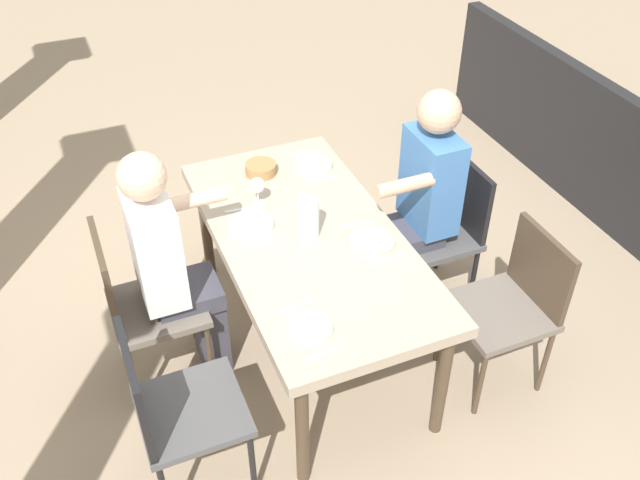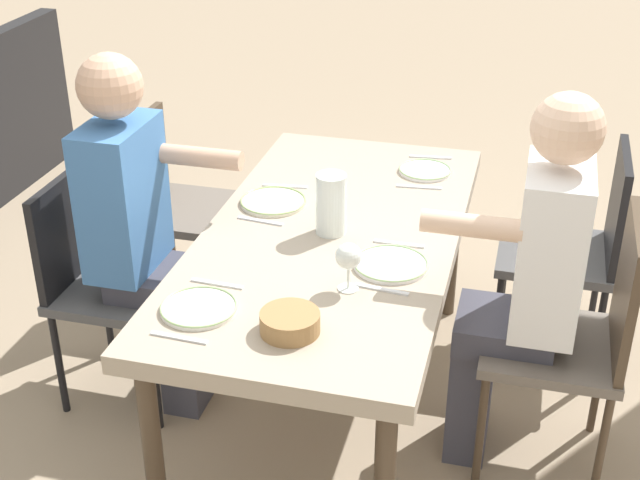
{
  "view_description": "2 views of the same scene",
  "coord_description": "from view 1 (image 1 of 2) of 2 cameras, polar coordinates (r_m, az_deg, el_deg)",
  "views": [
    {
      "loc": [
        -2.48,
        0.98,
        2.85
      ],
      "look_at": [
        -0.08,
        -0.03,
        0.77
      ],
      "focal_mm": 39.17,
      "sensor_mm": 36.0,
      "label": 1
    },
    {
      "loc": [
        2.58,
        0.63,
        2.13
      ],
      "look_at": [
        0.14,
        -0.0,
        0.79
      ],
      "focal_mm": 49.42,
      "sensor_mm": 36.0,
      "label": 2
    }
  ],
  "objects": [
    {
      "name": "plate_0",
      "position": [
        2.93,
        -0.91,
        -7.14
      ],
      "size": [
        0.21,
        0.21,
        0.02
      ],
      "color": "white",
      "rests_on": "dining_table"
    },
    {
      "name": "wine_glass_2",
      "position": [
        3.57,
        -5.15,
        4.43
      ],
      "size": [
        0.08,
        0.08,
        0.15
      ],
      "color": "white",
      "rests_on": "dining_table"
    },
    {
      "name": "plate_2",
      "position": [
        3.47,
        -5.73,
        1.24
      ],
      "size": [
        0.24,
        0.24,
        0.02
      ],
      "color": "white",
      "rests_on": "dining_table"
    },
    {
      "name": "diner_man_white",
      "position": [
        3.72,
        8.12,
        3.27
      ],
      "size": [
        0.35,
        0.5,
        1.34
      ],
      "color": "#3F3F4C",
      "rests_on": "ground"
    },
    {
      "name": "chair_mid_north",
      "position": [
        3.46,
        -14.64,
        -4.85
      ],
      "size": [
        0.44,
        0.44,
        0.94
      ],
      "color": "#6A6158",
      "rests_on": "ground"
    },
    {
      "name": "plate_1",
      "position": [
        3.36,
        4.18,
        -0.06
      ],
      "size": [
        0.24,
        0.24,
        0.02
      ],
      "color": "silver",
      "rests_on": "dining_table"
    },
    {
      "name": "fork_0",
      "position": [
        2.84,
        0.24,
        -9.22
      ],
      "size": [
        0.04,
        0.17,
        0.01
      ],
      "primitive_type": "cube",
      "rotation": [
        0.0,
        0.0,
        0.12
      ],
      "color": "silver",
      "rests_on": "dining_table"
    },
    {
      "name": "plate_3",
      "position": [
        3.91,
        -0.64,
        6.19
      ],
      "size": [
        0.23,
        0.23,
        0.02
      ],
      "color": "white",
      "rests_on": "dining_table"
    },
    {
      "name": "ground_plane",
      "position": [
        3.91,
        -0.82,
        -8.22
      ],
      "size": [
        16.0,
        16.0,
        0.0
      ],
      "primitive_type": "plane",
      "color": "gray"
    },
    {
      "name": "fork_3",
      "position": [
        3.8,
        0.22,
        4.99
      ],
      "size": [
        0.02,
        0.17,
        0.01
      ],
      "primitive_type": "cube",
      "rotation": [
        0.0,
        0.0,
        -0.05
      ],
      "color": "silver",
      "rests_on": "dining_table"
    },
    {
      "name": "fork_1",
      "position": [
        3.27,
        5.33,
        -1.66
      ],
      "size": [
        0.04,
        0.17,
        0.01
      ],
      "primitive_type": "cube",
      "rotation": [
        0.0,
        0.0,
        0.12
      ],
      "color": "silver",
      "rests_on": "dining_table"
    },
    {
      "name": "spoon_1",
      "position": [
        3.47,
        3.09,
        1.3
      ],
      "size": [
        0.03,
        0.17,
        0.01
      ],
      "primitive_type": "cube",
      "rotation": [
        0.0,
        0.0,
        -0.11
      ],
      "color": "silver",
      "rests_on": "dining_table"
    },
    {
      "name": "chair_west_north",
      "position": [
        3.02,
        -12.06,
        -13.17
      ],
      "size": [
        0.44,
        0.44,
        0.9
      ],
      "color": "#4F4F50",
      "rests_on": "ground"
    },
    {
      "name": "chair_west_south",
      "position": [
        3.53,
        15.55,
        -4.74
      ],
      "size": [
        0.44,
        0.44,
        0.86
      ],
      "color": "#6A6158",
      "rests_on": "ground"
    },
    {
      "name": "water_pitcher",
      "position": [
        3.35,
        -0.92,
        1.72
      ],
      "size": [
        0.1,
        0.1,
        0.21
      ],
      "color": "white",
      "rests_on": "dining_table"
    },
    {
      "name": "diner_woman_green",
      "position": [
        3.36,
        -12.03,
        -1.86
      ],
      "size": [
        0.34,
        0.5,
        1.33
      ],
      "color": "#3F3F4C",
      "rests_on": "ground"
    },
    {
      "name": "spoon_0",
      "position": [
        3.03,
        -1.97,
        -5.33
      ],
      "size": [
        0.03,
        0.17,
        0.01
      ],
      "primitive_type": "cube",
      "rotation": [
        0.0,
        0.0,
        0.1
      ],
      "color": "silver",
      "rests_on": "dining_table"
    },
    {
      "name": "dining_table",
      "position": [
        3.45,
        -0.93,
        -0.5
      ],
      "size": [
        1.71,
        0.85,
        0.75
      ],
      "color": "tan",
      "rests_on": "ground"
    },
    {
      "name": "fork_2",
      "position": [
        3.36,
        -4.92,
        -0.27
      ],
      "size": [
        0.02,
        0.17,
        0.01
      ],
      "primitive_type": "cube",
      "rotation": [
        0.0,
        0.0,
        -0.01
      ],
      "color": "silver",
      "rests_on": "dining_table"
    },
    {
      "name": "spoon_2",
      "position": [
        3.59,
        -6.47,
        2.51
      ],
      "size": [
        0.03,
        0.17,
        0.01
      ],
      "primitive_type": "cube",
      "rotation": [
        0.0,
        0.0,
        -0.1
      ],
      "color": "silver",
      "rests_on": "dining_table"
    },
    {
      "name": "bread_basket",
      "position": [
        3.85,
        -4.86,
        5.84
      ],
      "size": [
        0.17,
        0.17,
        0.06
      ],
      "primitive_type": "cylinder",
      "color": "#9E7547",
      "rests_on": "dining_table"
    },
    {
      "name": "chair_mid_south",
      "position": [
        3.93,
        10.12,
        1.3
      ],
      "size": [
        0.44,
        0.44,
        0.87
      ],
      "color": "#4F4F50",
      "rests_on": "ground"
    },
    {
      "name": "spoon_3",
      "position": [
        4.03,
        -1.45,
        7.17
      ],
      "size": [
        0.02,
        0.17,
        0.01
      ],
      "primitive_type": "cube",
      "rotation": [
        0.0,
        0.0,
        -0.05
      ],
      "color": "silver",
      "rests_on": "dining_table"
    }
  ]
}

